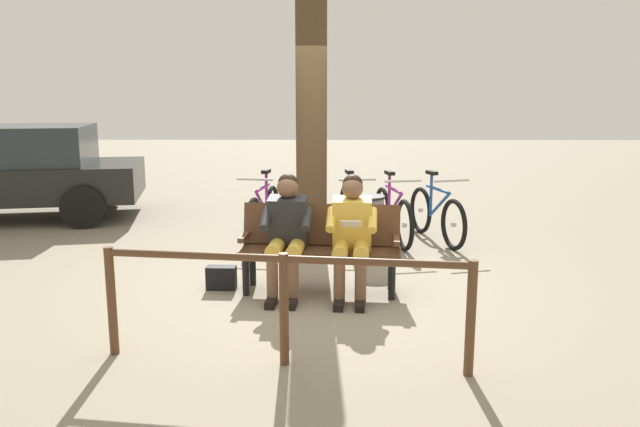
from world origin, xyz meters
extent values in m
plane|color=gray|center=(0.00, 0.00, 0.00)|extent=(40.00, 40.00, 0.00)
cube|color=#51331E|center=(0.01, 0.10, 0.42)|extent=(1.63, 0.57, 0.05)
cube|color=#51331E|center=(-0.01, -0.09, 0.66)|extent=(1.61, 0.27, 0.42)
cube|color=#51331E|center=(-0.75, 0.17, 0.56)|extent=(0.09, 0.40, 0.05)
cube|color=#51331E|center=(0.76, 0.04, 0.56)|extent=(0.09, 0.40, 0.05)
cylinder|color=black|center=(-0.70, 0.33, 0.20)|extent=(0.07, 0.07, 0.40)
cylinder|color=black|center=(0.74, 0.21, 0.20)|extent=(0.07, 0.07, 0.40)
cylinder|color=black|center=(-0.73, -0.01, 0.20)|extent=(0.07, 0.07, 0.40)
cylinder|color=black|center=(0.71, -0.12, 0.20)|extent=(0.07, 0.07, 0.40)
cube|color=gold|center=(-0.32, 0.11, 0.71)|extent=(0.40, 0.34, 0.55)
sphere|color=brown|center=(-0.31, 0.13, 1.06)|extent=(0.21, 0.21, 0.21)
sphere|color=black|center=(-0.32, 0.10, 1.10)|extent=(0.20, 0.20, 0.20)
cylinder|color=gold|center=(-0.40, 0.32, 0.49)|extent=(0.18, 0.41, 0.15)
cylinder|color=brown|center=(-0.38, 0.52, 0.23)|extent=(0.11, 0.11, 0.45)
cube|color=black|center=(-0.37, 0.62, 0.04)|extent=(0.11, 0.23, 0.07)
cylinder|color=gold|center=(-0.51, 0.25, 0.77)|extent=(0.11, 0.31, 0.23)
cylinder|color=gold|center=(-0.20, 0.30, 0.49)|extent=(0.18, 0.41, 0.15)
cylinder|color=brown|center=(-0.18, 0.50, 0.23)|extent=(0.11, 0.11, 0.45)
cube|color=black|center=(-0.18, 0.60, 0.04)|extent=(0.11, 0.23, 0.07)
cylinder|color=gold|center=(-0.11, 0.21, 0.77)|extent=(0.11, 0.31, 0.23)
cube|color=silver|center=(-0.29, 0.41, 0.77)|extent=(0.21, 0.14, 0.09)
cube|color=#262628|center=(0.32, 0.06, 0.71)|extent=(0.40, 0.34, 0.55)
sphere|color=brown|center=(0.32, 0.08, 1.06)|extent=(0.21, 0.21, 0.21)
sphere|color=black|center=(0.32, 0.05, 1.10)|extent=(0.20, 0.20, 0.20)
cylinder|color=gold|center=(0.24, 0.27, 0.49)|extent=(0.18, 0.41, 0.15)
cylinder|color=brown|center=(0.25, 0.46, 0.23)|extent=(0.11, 0.11, 0.45)
cube|color=black|center=(0.26, 0.56, 0.04)|extent=(0.11, 0.23, 0.07)
cylinder|color=#262628|center=(0.13, 0.19, 0.77)|extent=(0.11, 0.31, 0.23)
cylinder|color=gold|center=(0.44, 0.25, 0.49)|extent=(0.18, 0.41, 0.15)
cylinder|color=brown|center=(0.45, 0.45, 0.23)|extent=(0.11, 0.11, 0.45)
cube|color=black|center=(0.46, 0.55, 0.04)|extent=(0.11, 0.23, 0.07)
cylinder|color=#262628|center=(0.53, 0.16, 0.77)|extent=(0.11, 0.31, 0.23)
cube|color=black|center=(1.02, 0.02, 0.12)|extent=(0.31, 0.15, 0.24)
cylinder|color=#4C3823|center=(0.12, -1.23, 1.54)|extent=(0.37, 0.37, 3.08)
cylinder|color=slate|center=(-0.56, -1.22, 0.37)|extent=(0.39, 0.39, 0.74)
cylinder|color=black|center=(-0.56, -1.22, 0.75)|extent=(0.41, 0.41, 0.03)
torus|color=black|center=(-1.68, -1.62, 0.33)|extent=(0.24, 0.65, 0.66)
cylinder|color=silver|center=(-1.68, -1.62, 0.33)|extent=(0.06, 0.07, 0.06)
torus|color=black|center=(-1.40, -2.60, 0.33)|extent=(0.24, 0.65, 0.66)
cylinder|color=silver|center=(-1.40, -2.60, 0.33)|extent=(0.06, 0.07, 0.06)
cylinder|color=#1E519E|center=(-1.54, -2.11, 0.71)|extent=(0.21, 0.62, 0.04)
cylinder|color=#1E519E|center=(-1.56, -2.03, 0.51)|extent=(0.20, 0.58, 0.43)
cylinder|color=#1E519E|center=(-1.49, -2.29, 0.63)|extent=(0.04, 0.04, 0.55)
cube|color=black|center=(-1.49, -2.29, 0.91)|extent=(0.15, 0.24, 0.05)
cylinder|color=#B2B2B7|center=(-1.65, -1.72, 0.88)|extent=(0.47, 0.16, 0.03)
torus|color=black|center=(-1.05, -1.58, 0.33)|extent=(0.18, 0.66, 0.66)
cylinder|color=silver|center=(-1.05, -1.58, 0.33)|extent=(0.06, 0.07, 0.06)
torus|color=black|center=(-0.86, -2.58, 0.33)|extent=(0.18, 0.66, 0.66)
cylinder|color=silver|center=(-0.86, -2.58, 0.33)|extent=(0.06, 0.07, 0.06)
cylinder|color=#8C268C|center=(-0.95, -2.08, 0.71)|extent=(0.16, 0.63, 0.04)
cylinder|color=#8C268C|center=(-0.97, -2.00, 0.51)|extent=(0.15, 0.59, 0.43)
cylinder|color=#8C268C|center=(-0.92, -2.26, 0.63)|extent=(0.04, 0.04, 0.55)
cube|color=black|center=(-0.92, -2.26, 0.91)|extent=(0.13, 0.23, 0.05)
cylinder|color=#B2B2B7|center=(-1.03, -1.68, 0.88)|extent=(0.48, 0.12, 0.03)
torus|color=black|center=(-0.47, -1.70, 0.33)|extent=(0.15, 0.66, 0.66)
cylinder|color=silver|center=(-0.47, -1.70, 0.33)|extent=(0.06, 0.07, 0.06)
torus|color=black|center=(-0.33, -2.71, 0.33)|extent=(0.15, 0.66, 0.66)
cylinder|color=silver|center=(-0.33, -2.71, 0.33)|extent=(0.06, 0.07, 0.06)
cylinder|color=orange|center=(-0.40, -2.20, 0.71)|extent=(0.13, 0.63, 0.04)
cylinder|color=orange|center=(-0.41, -2.12, 0.51)|extent=(0.12, 0.60, 0.43)
cylinder|color=orange|center=(-0.37, -2.38, 0.63)|extent=(0.04, 0.04, 0.55)
cube|color=black|center=(-0.37, -2.38, 0.91)|extent=(0.12, 0.23, 0.05)
cylinder|color=#B2B2B7|center=(-0.46, -1.80, 0.88)|extent=(0.48, 0.10, 0.03)
torus|color=black|center=(0.24, -1.68, 0.33)|extent=(0.08, 0.66, 0.66)
cylinder|color=silver|center=(0.24, -1.68, 0.33)|extent=(0.05, 0.06, 0.06)
torus|color=black|center=(0.20, -2.70, 0.33)|extent=(0.08, 0.66, 0.66)
cylinder|color=silver|center=(0.20, -2.70, 0.33)|extent=(0.05, 0.06, 0.06)
cylinder|color=#8C268C|center=(0.22, -2.19, 0.71)|extent=(0.06, 0.63, 0.04)
cylinder|color=#8C268C|center=(0.22, -2.11, 0.51)|extent=(0.06, 0.60, 0.43)
cylinder|color=#8C268C|center=(0.21, -2.38, 0.63)|extent=(0.04, 0.04, 0.55)
cube|color=black|center=(0.21, -2.38, 0.91)|extent=(0.10, 0.22, 0.05)
cylinder|color=#B2B2B7|center=(0.23, -1.78, 0.88)|extent=(0.48, 0.05, 0.03)
torus|color=black|center=(0.88, -1.71, 0.33)|extent=(0.16, 0.66, 0.66)
cylinder|color=silver|center=(0.88, -1.71, 0.33)|extent=(0.06, 0.07, 0.06)
torus|color=black|center=(0.72, -2.72, 0.33)|extent=(0.16, 0.66, 0.66)
cylinder|color=silver|center=(0.72, -2.72, 0.33)|extent=(0.06, 0.07, 0.06)
cylinder|color=#8C268C|center=(0.80, -2.22, 0.71)|extent=(0.14, 0.63, 0.04)
cylinder|color=#8C268C|center=(0.82, -2.14, 0.51)|extent=(0.13, 0.60, 0.43)
cylinder|color=#8C268C|center=(0.77, -2.40, 0.63)|extent=(0.04, 0.04, 0.55)
cube|color=black|center=(0.77, -2.40, 0.91)|extent=(0.12, 0.23, 0.05)
cylinder|color=#B2B2B7|center=(0.87, -1.81, 0.88)|extent=(0.48, 0.10, 0.03)
cylinder|color=#51331E|center=(-1.08, 1.98, 0.42)|extent=(0.07, 0.07, 0.85)
cylinder|color=#51331E|center=(0.25, 1.81, 0.42)|extent=(0.07, 0.07, 0.85)
cylinder|color=#51331E|center=(1.58, 1.64, 0.42)|extent=(0.07, 0.07, 0.85)
cylinder|color=#51331E|center=(0.25, 1.81, 0.81)|extent=(2.66, 0.40, 0.06)
cube|color=black|center=(5.05, -3.51, 0.59)|extent=(4.46, 2.56, 0.55)
cube|color=#262D33|center=(4.85, -3.54, 1.17)|extent=(2.58, 2.06, 0.60)
cylinder|color=black|center=(3.54, -2.88, 0.32)|extent=(0.67, 0.34, 0.64)
cylinder|color=black|center=(3.88, -4.65, 0.32)|extent=(0.67, 0.34, 0.64)
camera|label=1|loc=(-0.06, 6.15, 2.00)|focal=35.05mm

